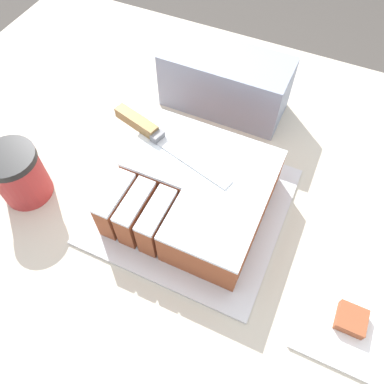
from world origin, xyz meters
The scene contains 9 objects.
ground_plane centered at (0.00, 0.00, 0.00)m, with size 8.00×8.00×0.00m, color #4C4742.
countertop centered at (0.00, 0.00, 0.46)m, with size 1.40×1.10×0.92m.
cake_board centered at (0.03, -0.02, 0.93)m, with size 0.35×0.34×0.01m.
cake centered at (0.03, -0.01, 0.97)m, with size 0.27×0.26×0.09m.
knife centered at (-0.09, 0.05, 1.03)m, with size 0.27×0.10×0.02m.
coffee_cup centered at (-0.28, -0.12, 0.98)m, with size 0.10×0.10×0.12m.
paper_napkin centered at (0.36, -0.11, 0.93)m, with size 0.16×0.16×0.01m.
brownie centered at (0.36, -0.11, 0.94)m, with size 0.05×0.05×0.02m.
storage_box centered at (-0.02, 0.27, 0.99)m, with size 0.28×0.13×0.13m.
Camera 1 is at (0.19, -0.36, 1.56)m, focal length 35.00 mm.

